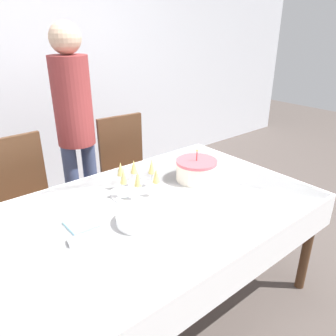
{
  "coord_description": "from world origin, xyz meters",
  "views": [
    {
      "loc": [
        -0.94,
        -1.28,
        1.66
      ],
      "look_at": [
        0.24,
        0.15,
        0.84
      ],
      "focal_mm": 35.0,
      "sensor_mm": 36.0,
      "label": 1
    }
  ],
  "objects_px": {
    "dining_chair_far_right": "(128,168)",
    "champagne_tray": "(137,181)",
    "birthday_cake": "(196,170)",
    "person_standing": "(74,118)",
    "plate_stack_main": "(141,218)",
    "dining_chair_far_left": "(26,199)"
  },
  "relations": [
    {
      "from": "dining_chair_far_right",
      "to": "champagne_tray",
      "type": "relative_size",
      "value": 2.9
    },
    {
      "from": "birthday_cake",
      "to": "person_standing",
      "type": "xyz_separation_m",
      "value": [
        -0.4,
        0.9,
        0.23
      ]
    },
    {
      "from": "birthday_cake",
      "to": "plate_stack_main",
      "type": "relative_size",
      "value": 1.05
    },
    {
      "from": "birthday_cake",
      "to": "plate_stack_main",
      "type": "xyz_separation_m",
      "value": [
        -0.58,
        -0.19,
        -0.04
      ]
    },
    {
      "from": "dining_chair_far_right",
      "to": "plate_stack_main",
      "type": "distance_m",
      "value": 1.16
    },
    {
      "from": "dining_chair_far_left",
      "to": "person_standing",
      "type": "distance_m",
      "value": 0.68
    },
    {
      "from": "plate_stack_main",
      "to": "person_standing",
      "type": "relative_size",
      "value": 0.15
    },
    {
      "from": "champagne_tray",
      "to": "birthday_cake",
      "type": "bearing_deg",
      "value": -12.2
    },
    {
      "from": "dining_chair_far_right",
      "to": "plate_stack_main",
      "type": "relative_size",
      "value": 3.8
    },
    {
      "from": "birthday_cake",
      "to": "person_standing",
      "type": "distance_m",
      "value": 1.01
    },
    {
      "from": "champagne_tray",
      "to": "person_standing",
      "type": "distance_m",
      "value": 0.84
    },
    {
      "from": "dining_chair_far_left",
      "to": "champagne_tray",
      "type": "bearing_deg",
      "value": -57.26
    },
    {
      "from": "birthday_cake",
      "to": "champagne_tray",
      "type": "height_order",
      "value": "birthday_cake"
    },
    {
      "from": "dining_chair_far_right",
      "to": "champagne_tray",
      "type": "bearing_deg",
      "value": -118.23
    },
    {
      "from": "person_standing",
      "to": "dining_chair_far_right",
      "type": "bearing_deg",
      "value": -13.8
    },
    {
      "from": "birthday_cake",
      "to": "dining_chair_far_right",
      "type": "bearing_deg",
      "value": 91.25
    },
    {
      "from": "plate_stack_main",
      "to": "person_standing",
      "type": "bearing_deg",
      "value": 80.95
    },
    {
      "from": "dining_chair_far_left",
      "to": "person_standing",
      "type": "bearing_deg",
      "value": 11.48
    },
    {
      "from": "plate_stack_main",
      "to": "birthday_cake",
      "type": "bearing_deg",
      "value": 18.36
    },
    {
      "from": "dining_chair_far_right",
      "to": "birthday_cake",
      "type": "distance_m",
      "value": 0.85
    },
    {
      "from": "champagne_tray",
      "to": "plate_stack_main",
      "type": "height_order",
      "value": "champagne_tray"
    },
    {
      "from": "birthday_cake",
      "to": "champagne_tray",
      "type": "bearing_deg",
      "value": 167.8
    }
  ]
}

